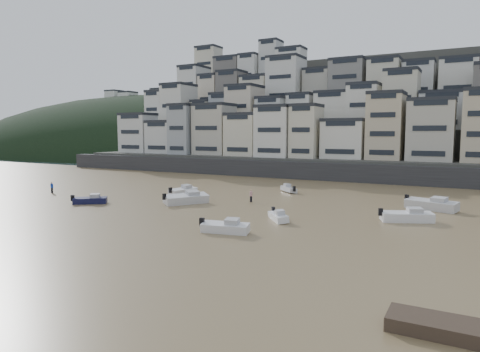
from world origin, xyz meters
The scene contains 14 objects.
sea_strip centered at (-110.00, 145.00, 0.01)m, with size 340.00×340.00×0.00m, color #41565D.
harbor_wall centered at (10.00, 65.00, 1.75)m, with size 140.00×3.00×3.50m, color #38383A.
hillside centered at (14.73, 104.84, 13.01)m, with size 141.04×66.00×50.00m.
headland centered at (-95.00, 135.00, 0.02)m, with size 216.00×135.00×53.33m.
boat_h centered at (9.75, 45.65, 0.60)m, with size 4.41×1.44×1.20m, color silver, non-canonical shape.
boat_a centered at (14.93, 16.75, 0.69)m, with size 5.06×1.66×1.38m, color white, non-canonical shape.
boat_j centered at (-9.59, 22.50, 0.65)m, with size 4.75×1.55×1.30m, color #13153D, non-canonical shape.
boat_g centered at (31.23, 39.37, 0.91)m, with size 6.69×2.19×1.82m, color silver, non-canonical shape.
boat_b centered at (17.12, 24.40, 0.59)m, with size 4.33×1.42×1.18m, color white, non-canonical shape.
boat_c centered at (1.94, 28.53, 0.89)m, with size 6.54×2.14×1.78m, color silver, non-canonical shape.
boat_f centered at (-3.57, 35.34, 0.73)m, with size 5.34×1.75×1.46m, color white, non-canonical shape.
boat_d centered at (29.52, 30.51, 0.80)m, with size 5.90×1.93×1.61m, color white, non-canonical shape.
person_blue centered at (-22.82, 26.80, 0.87)m, with size 0.44×0.44×1.74m, color #1639AB, non-canonical shape.
person_pink centered at (8.87, 34.05, 0.87)m, with size 0.44×0.44×1.74m, color #C58B92, non-canonical shape.
Camera 1 is at (35.35, -17.85, 9.65)m, focal length 32.00 mm.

